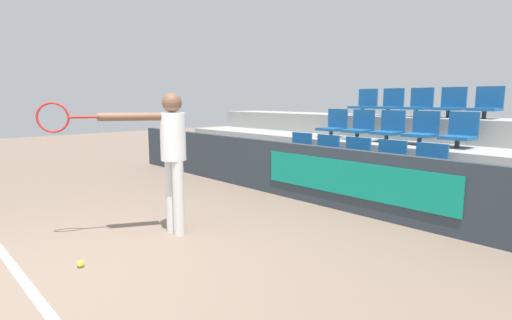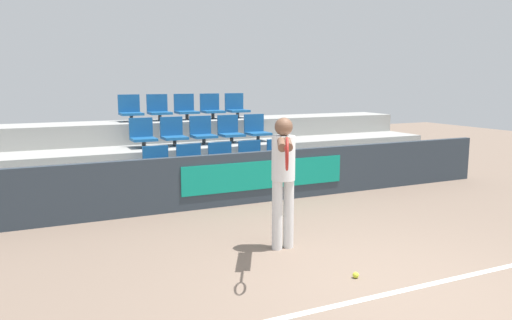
% 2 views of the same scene
% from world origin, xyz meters
% --- Properties ---
extents(ground_plane, '(30.00, 30.00, 0.00)m').
position_xyz_m(ground_plane, '(0.00, 0.00, 0.00)').
color(ground_plane, '#7A6656').
extents(court_baseline, '(5.34, 0.08, 0.01)m').
position_xyz_m(court_baseline, '(0.00, -0.14, 0.00)').
color(court_baseline, white).
rests_on(court_baseline, ground).
extents(barrier_wall, '(10.50, 0.14, 0.87)m').
position_xyz_m(barrier_wall, '(0.01, 3.77, 0.44)').
color(barrier_wall, '#2D3842').
rests_on(barrier_wall, ground).
extents(bleacher_tier_front, '(10.10, 1.06, 0.41)m').
position_xyz_m(bleacher_tier_front, '(0.00, 4.39, 0.20)').
color(bleacher_tier_front, '#9E9E99').
rests_on(bleacher_tier_front, ground).
extents(bleacher_tier_middle, '(10.10, 1.06, 0.82)m').
position_xyz_m(bleacher_tier_middle, '(0.00, 5.45, 0.41)').
color(bleacher_tier_middle, '#9E9E99').
rests_on(bleacher_tier_middle, ground).
extents(bleacher_tier_back, '(10.10, 1.06, 1.23)m').
position_xyz_m(bleacher_tier_back, '(0.00, 6.52, 0.61)').
color(bleacher_tier_back, '#9E9E99').
rests_on(bleacher_tier_back, ground).
extents(stadium_chair_0, '(0.44, 0.44, 0.55)m').
position_xyz_m(stadium_chair_0, '(-1.18, 4.52, 0.64)').
color(stadium_chair_0, '#333333').
rests_on(stadium_chair_0, bleacher_tier_front).
extents(stadium_chair_1, '(0.44, 0.44, 0.55)m').
position_xyz_m(stadium_chair_1, '(-0.59, 4.52, 0.64)').
color(stadium_chair_1, '#333333').
rests_on(stadium_chair_1, bleacher_tier_front).
extents(stadium_chair_2, '(0.44, 0.44, 0.55)m').
position_xyz_m(stadium_chair_2, '(0.00, 4.52, 0.64)').
color(stadium_chair_2, '#333333').
rests_on(stadium_chair_2, bleacher_tier_front).
extents(stadium_chair_3, '(0.44, 0.44, 0.55)m').
position_xyz_m(stadium_chair_3, '(0.59, 4.52, 0.64)').
color(stadium_chair_3, '#333333').
rests_on(stadium_chair_3, bleacher_tier_front).
extents(stadium_chair_4, '(0.44, 0.44, 0.55)m').
position_xyz_m(stadium_chair_4, '(1.18, 4.52, 0.64)').
color(stadium_chair_4, '#333333').
rests_on(stadium_chair_4, bleacher_tier_front).
extents(stadium_chair_5, '(0.44, 0.44, 0.55)m').
position_xyz_m(stadium_chair_5, '(-1.18, 5.58, 1.05)').
color(stadium_chair_5, '#333333').
rests_on(stadium_chair_5, bleacher_tier_middle).
extents(stadium_chair_6, '(0.44, 0.44, 0.55)m').
position_xyz_m(stadium_chair_6, '(-0.59, 5.58, 1.05)').
color(stadium_chair_6, '#333333').
rests_on(stadium_chair_6, bleacher_tier_middle).
extents(stadium_chair_7, '(0.44, 0.44, 0.55)m').
position_xyz_m(stadium_chair_7, '(0.00, 5.58, 1.05)').
color(stadium_chair_7, '#333333').
rests_on(stadium_chair_7, bleacher_tier_middle).
extents(stadium_chair_8, '(0.44, 0.44, 0.55)m').
position_xyz_m(stadium_chair_8, '(0.59, 5.58, 1.05)').
color(stadium_chair_8, '#333333').
rests_on(stadium_chair_8, bleacher_tier_middle).
extents(stadium_chair_9, '(0.44, 0.44, 0.55)m').
position_xyz_m(stadium_chair_9, '(1.18, 5.58, 1.05)').
color(stadium_chair_9, '#333333').
rests_on(stadium_chair_9, bleacher_tier_middle).
extents(stadium_chair_10, '(0.44, 0.44, 0.55)m').
position_xyz_m(stadium_chair_10, '(-1.18, 6.65, 1.46)').
color(stadium_chair_10, '#333333').
rests_on(stadium_chair_10, bleacher_tier_back).
extents(stadium_chair_11, '(0.44, 0.44, 0.55)m').
position_xyz_m(stadium_chair_11, '(-0.59, 6.65, 1.46)').
color(stadium_chair_11, '#333333').
rests_on(stadium_chair_11, bleacher_tier_back).
extents(stadium_chair_12, '(0.44, 0.44, 0.55)m').
position_xyz_m(stadium_chair_12, '(0.00, 6.65, 1.46)').
color(stadium_chair_12, '#333333').
rests_on(stadium_chair_12, bleacher_tier_back).
extents(stadium_chair_13, '(0.44, 0.44, 0.55)m').
position_xyz_m(stadium_chair_13, '(0.59, 6.65, 1.46)').
color(stadium_chair_13, '#333333').
rests_on(stadium_chair_13, bleacher_tier_back).
extents(stadium_chair_14, '(0.44, 0.44, 0.55)m').
position_xyz_m(stadium_chair_14, '(1.18, 6.65, 1.46)').
color(stadium_chair_14, '#333333').
rests_on(stadium_chair_14, bleacher_tier_back).
extents(tennis_player, '(0.78, 1.39, 1.63)m').
position_xyz_m(tennis_player, '(-0.43, 1.43, 1.00)').
color(tennis_player, silver).
rests_on(tennis_player, ground).
extents(tennis_ball, '(0.07, 0.07, 0.07)m').
position_xyz_m(tennis_ball, '(-0.15, 0.33, 0.03)').
color(tennis_ball, '#CCDB33').
rests_on(tennis_ball, ground).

